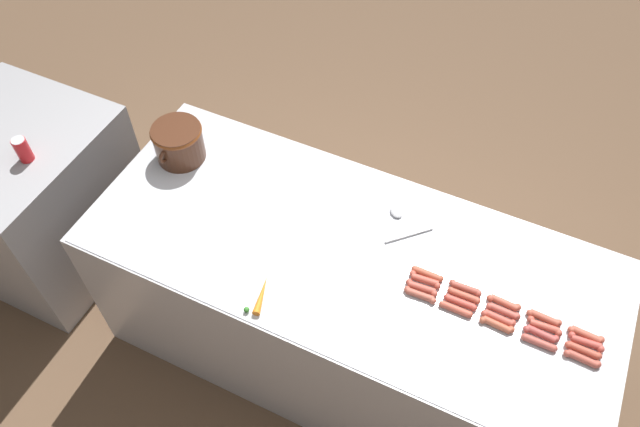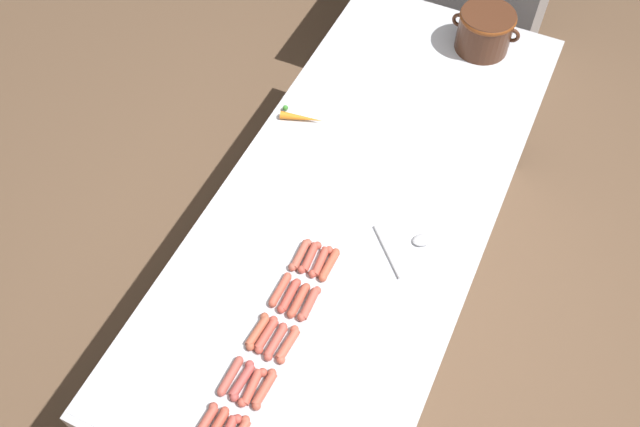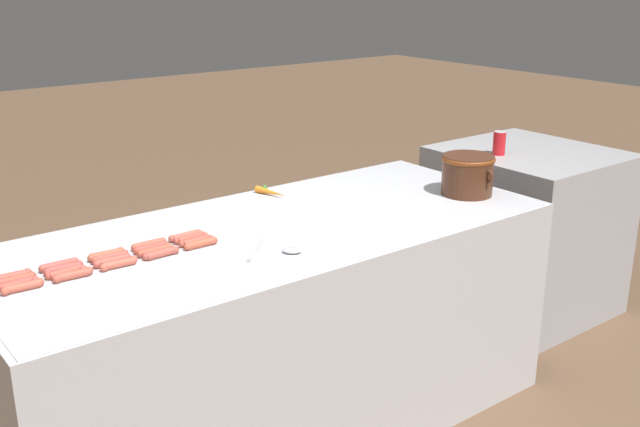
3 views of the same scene
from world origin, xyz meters
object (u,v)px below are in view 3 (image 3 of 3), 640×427
Objects in this scene: hot_dog_9 at (191,238)px; hot_dog_12 at (112,261)px; hot_dog_19 at (201,243)px; serving_spoon at (280,250)px; hot_dog_10 at (17,284)px; back_cabinet at (524,230)px; hot_dog_5 at (15,280)px; hot_dog_8 at (152,248)px; soda_can at (499,143)px; hot_dog_18 at (161,253)px; hot_dog_16 at (73,275)px; bean_pot at (468,173)px; hot_dog_2 at (106,255)px; hot_dog_3 at (149,244)px; hot_dog_0 at (11,277)px; hot_dog_14 at (196,241)px; hot_dog_11 at (66,272)px; hot_dog_15 at (22,287)px; hot_dog_17 at (119,264)px; hot_dog_1 at (59,265)px; hot_dog_4 at (186,236)px; carrot at (271,192)px; hot_dog_7 at (110,257)px; hot_dog_6 at (63,268)px.

hot_dog_12 is (0.04, -0.32, 0.00)m from hot_dog_9.
hot_dog_19 is 0.29m from serving_spoon.
hot_dog_10 is 0.64m from hot_dog_19.
hot_dog_9 reaches higher than back_cabinet.
hot_dog_5 and hot_dog_8 have the same top height.
hot_dog_18 is at bearing -84.19° from soda_can.
bean_pot reaches higher than hot_dog_16.
hot_dog_2 and hot_dog_3 have the same top height.
hot_dog_0 is 1.00× the size of hot_dog_16.
soda_can reaches higher than hot_dog_14.
hot_dog_11 is 1.00× the size of hot_dog_18.
hot_dog_15 and hot_dog_16 have the same top height.
hot_dog_17 is at bearing -86.25° from back_cabinet.
hot_dog_9 is at bearing -145.36° from serving_spoon.
hot_dog_9 is 0.48m from hot_dog_11.
hot_dog_2 is 1.00× the size of hot_dog_17.
hot_dog_3 is at bearing 169.40° from hot_dog_8.
hot_dog_1 is 0.48m from hot_dog_9.
hot_dog_18 is at bearing -54.69° from hot_dog_4.
carrot is (-0.35, 1.04, 0.00)m from hot_dog_11.
hot_dog_2 is 0.33m from hot_dog_19.
hot_dog_5 is 1.00× the size of hot_dog_8.
hot_dog_4 is at bearing 96.11° from hot_dog_7.
hot_dog_3 and hot_dog_12 have the same top height.
carrot is at bearing 124.24° from hot_dog_19.
hot_dog_4 is 1.00× the size of hot_dog_7.
hot_dog_12 is at bearing -96.09° from bean_pot.
back_cabinet is 5.05× the size of carrot.
hot_dog_16 is at bearing -89.64° from hot_dog_17.
hot_dog_6 is at bearing -94.44° from hot_dog_14.
bean_pot reaches higher than hot_dog_14.
hot_dog_15 is at bearing -89.94° from hot_dog_19.
hot_dog_1 is 0.75m from serving_spoon.
hot_dog_7 is 0.62× the size of serving_spoon.
hot_dog_4 is 0.16m from hot_dog_8.
hot_dog_1 reaches higher than serving_spoon.
hot_dog_7 is 1.00× the size of hot_dog_16.
hot_dog_4 is at bearing 90.14° from hot_dog_0.
hot_dog_5 is at bearing -114.06° from hot_dog_16.
hot_dog_7 is 0.76× the size of carrot.
back_cabinet is at bearing 93.75° from hot_dog_17.
hot_dog_1 is (0.05, -2.58, 0.45)m from back_cabinet.
hot_dog_19 is at bearing 87.19° from hot_dog_10.
hot_dog_3 reaches higher than back_cabinet.
bean_pot is at bearing 82.87° from hot_dog_0.
hot_dog_5 is 0.76× the size of carrot.
hot_dog_0 is at bearing -102.42° from hot_dog_6.
hot_dog_6 and hot_dog_10 have the same top height.
hot_dog_0 is 0.32m from hot_dog_7.
hot_dog_19 is at bearing 90.46° from hot_dog_16.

